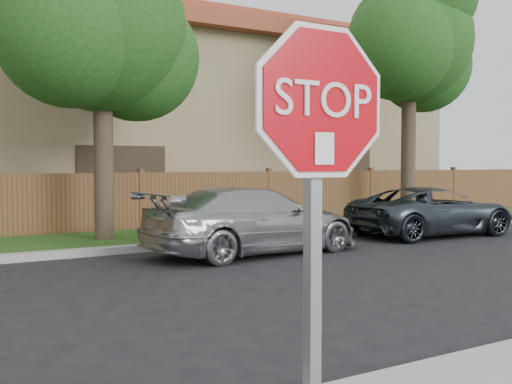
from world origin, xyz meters
TOP-DOWN VIEW (x-y plane):
  - tree_mid at (2.52, 9.57)m, footprint 4.80×3.90m
  - tree_right at (12.02, 9.57)m, footprint 4.80×3.90m
  - stop_sign at (0.22, -1.48)m, footprint 1.01×0.13m
  - sedan_right at (4.69, 6.69)m, footprint 4.85×2.33m
  - sedan_far_right at (10.19, 7.01)m, footprint 4.55×2.26m

SIDE VIEW (x-z plane):
  - sedan_far_right at x=10.19m, z-range 0.00..1.24m
  - sedan_right at x=4.69m, z-range 0.00..1.36m
  - stop_sign at x=0.22m, z-range 0.55..3.11m
  - tree_mid at x=2.52m, z-range 1.20..8.55m
  - tree_right at x=12.02m, z-range 1.47..9.67m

